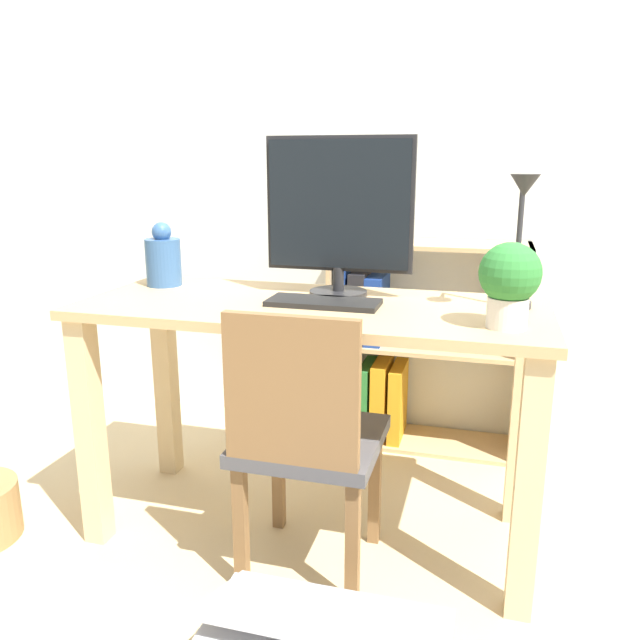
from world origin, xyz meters
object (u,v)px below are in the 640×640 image
Objects in this scene: monitor at (339,211)px; chair at (305,436)px; vase at (163,259)px; potted_plant at (510,280)px; desk_lamp at (521,229)px; bookshelf at (390,354)px; keyboard at (324,302)px.

chair is (-0.00, -0.38, -0.60)m from monitor.
vase is 0.98× the size of potted_plant.
potted_plant is (-0.02, -0.19, -0.11)m from desk_lamp.
bookshelf is at bearing 82.76° from monitor.
chair is (0.62, -0.37, -0.42)m from vase.
keyboard is at bearing -173.35° from desk_lamp.
monitor is 0.55m from desk_lamp.
potted_plant reaches higher than chair.
chair reaches higher than keyboard.
vase is at bearing 166.66° from keyboard.
monitor reaches higher than vase.
desk_lamp is at bearing -8.82° from monitor.
monitor is 0.60× the size of chair.
desk_lamp is (0.54, -0.08, -0.03)m from monitor.
keyboard is 1.51× the size of potted_plant.
potted_plant is at bearing -27.85° from monitor.
vase is at bearing 166.65° from potted_plant.
monitor is 0.61m from potted_plant.
desk_lamp is at bearing 6.65° from keyboard.
vase is 1.18m from potted_plant.
potted_plant is at bearing -63.79° from bookshelf.
keyboard is at bearing -13.34° from vase.
monitor is 0.30m from keyboard.
keyboard is 0.39× the size of bookshelf.
potted_plant is (1.14, -0.27, 0.03)m from vase.
potted_plant is (0.52, -0.27, -0.15)m from monitor.
chair is at bearing -168.80° from potted_plant.
bookshelf is (0.09, 0.77, -0.39)m from keyboard.
bookshelf reaches higher than chair.
keyboard is 0.41× the size of chair.
bookshelf reaches higher than keyboard.
monitor is at bearing 80.50° from chair.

